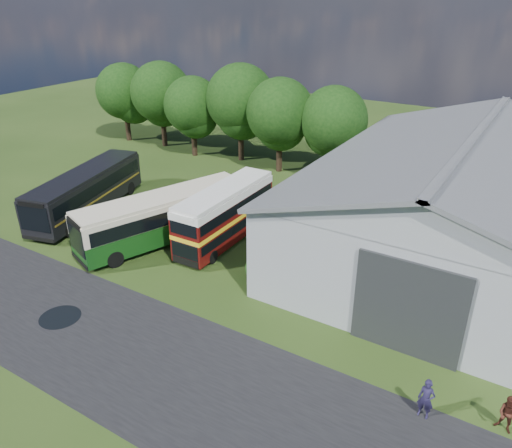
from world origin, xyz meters
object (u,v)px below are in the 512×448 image
Objects in this scene: storage_shed at (466,194)px; visitor_a at (426,399)px; bus_dark_single at (86,191)px; bus_maroon_double at (225,215)px; bus_green_single at (164,217)px; visitor_b at (508,415)px.

visitor_a is (1.99, -15.59, -3.24)m from storage_shed.
storage_shed is 27.53m from bus_dark_single.
visitor_a is at bearing -82.72° from storage_shed.
bus_dark_single is (-26.09, -8.45, -2.41)m from storage_shed.
bus_dark_single is at bearing -162.06° from storage_shed.
visitor_a is at bearing -29.57° from bus_maroon_double.
visitor_a is (16.03, -8.75, -1.03)m from bus_maroon_double.
bus_green_single is (-17.64, -9.03, -2.36)m from storage_shed.
bus_green_single is 8.47m from bus_dark_single.
bus_dark_single is 31.69m from visitor_b.
bus_maroon_double is 20.58m from visitor_b.
bus_green_single is 4.21m from bus_maroon_double.
storage_shed reaches higher than bus_green_single.
visitor_a reaches higher than visitor_b.
visitor_a is 3.13m from visitor_b.
visitor_a is (19.63, -6.56, -0.88)m from bus_green_single.
bus_dark_single is at bearing -164.19° from bus_green_single.
storage_shed reaches higher than bus_maroon_double.
bus_dark_single is 6.64× the size of visitor_a.
bus_green_single is 20.72m from visitor_a.
bus_maroon_double is 0.75× the size of bus_dark_single.
bus_green_single is at bearing 163.56° from visitor_a.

